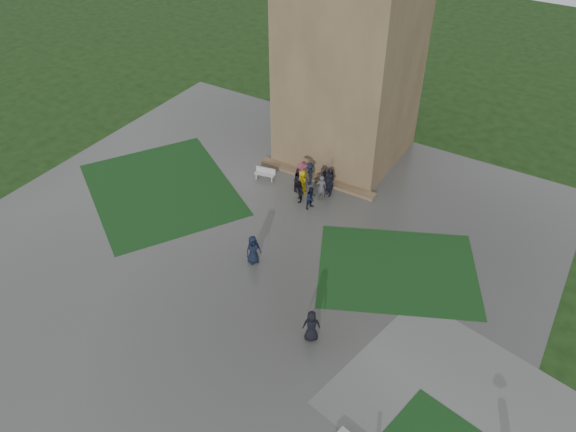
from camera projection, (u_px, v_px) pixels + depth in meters
The scene contains 10 objects.
ground at pixel (227, 268), 32.49m from camera, with size 120.00×120.00×0.00m, color black.
plaza at pixel (247, 248), 33.83m from camera, with size 34.00×34.00×0.02m, color #3B3B39.
lawn_inset_left at pixel (162, 189), 38.63m from camera, with size 11.00×9.00×0.01m, color black.
lawn_inset_right at pixel (397, 269), 32.36m from camera, with size 9.00×7.00×0.01m, color black.
tower at pixel (353, 35), 36.98m from camera, with size 8.00×8.00×18.00m, color brown.
tower_plinth at pixel (316, 178), 39.52m from camera, with size 9.00×0.80×0.22m, color brown.
bench at pixel (265, 174), 39.38m from camera, with size 1.51×0.76×0.84m.
visitor_cluster at pixel (314, 180), 37.50m from camera, with size 2.79×3.77×2.59m.
pedestrian_mid at pixel (253, 250), 32.31m from camera, with size 0.92×0.62×1.87m, color black.
pedestrian_near at pixel (312, 326), 27.85m from camera, with size 0.92×0.63×1.88m, color black.
Camera 1 is at (15.33, -18.36, 22.48)m, focal length 35.00 mm.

